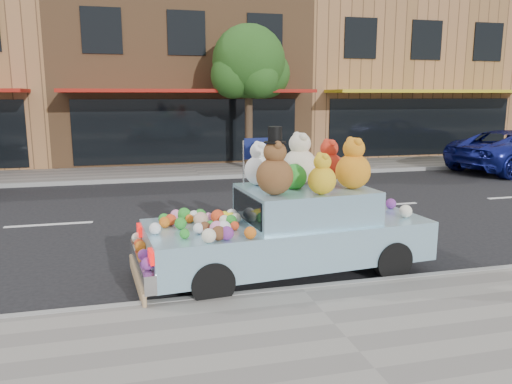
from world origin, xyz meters
name	(u,v)px	position (x,y,z in m)	size (l,w,h in m)	color
ground	(231,214)	(0.00, 0.00, 0.00)	(120.00, 120.00, 0.00)	black
near_sidewalk	(346,342)	(0.00, -6.50, 0.06)	(60.00, 3.00, 0.12)	gray
far_sidewalk	(195,171)	(0.00, 6.50, 0.06)	(60.00, 3.00, 0.12)	gray
near_kerb	(301,291)	(0.00, -5.00, 0.07)	(60.00, 0.12, 0.13)	gray
far_kerb	(201,178)	(0.00, 5.00, 0.07)	(60.00, 0.12, 0.13)	gray
storefront_mid	(177,75)	(0.00, 11.97, 3.64)	(10.00, 9.80, 7.30)	brown
storefront_right	(379,77)	(10.00, 11.97, 3.64)	(10.00, 9.80, 7.30)	#9E6A42
street_tree	(249,68)	(2.03, 6.55, 3.69)	(3.00, 2.70, 5.22)	#38281C
art_car	(290,222)	(0.12, -4.09, 0.82)	(4.61, 2.12, 2.33)	black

